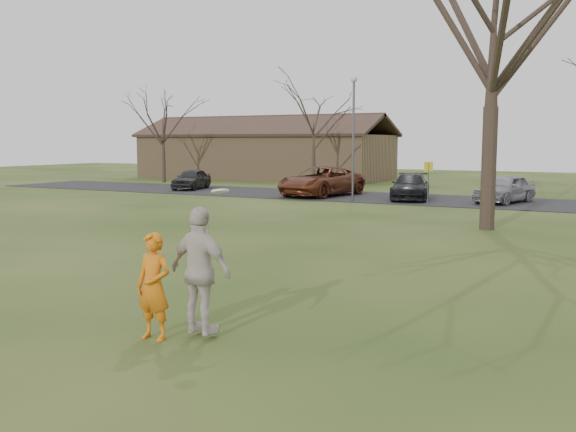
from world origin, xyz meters
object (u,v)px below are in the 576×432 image
at_px(car_3, 410,187).
at_px(big_tree, 494,22).
at_px(car_0, 191,179).
at_px(building, 264,155).
at_px(lamp_post, 353,122).
at_px(car_2, 321,181).
at_px(player_defender, 154,286).
at_px(catching_play, 201,271).
at_px(car_4, 505,188).

relative_size(car_3, big_tree, 0.32).
xyz_separation_m(car_0, building, (-2.11, 12.94, 1.25)).
bearing_deg(lamp_post, car_3, 40.85).
relative_size(car_2, car_3, 1.27).
xyz_separation_m(player_defender, catching_play, (0.62, 0.37, 0.24)).
xyz_separation_m(car_3, building, (-16.38, 13.44, 1.24)).
relative_size(car_2, lamp_post, 0.91).
xyz_separation_m(car_2, car_3, (5.01, 0.14, -0.14)).
relative_size(player_defender, car_0, 0.44).
distance_m(car_0, car_3, 14.27).
relative_size(building, big_tree, 1.47).
xyz_separation_m(player_defender, car_2, (-8.44, 24.49, 0.01)).
bearing_deg(player_defender, big_tree, 81.46).
bearing_deg(building, car_3, -39.37).
xyz_separation_m(car_3, lamp_post, (-2.38, -2.06, 3.27)).
bearing_deg(building, car_0, -80.72).
bearing_deg(big_tree, player_defender, -98.27).
relative_size(car_0, building, 0.18).
xyz_separation_m(car_4, lamp_post, (-7.01, -2.44, 3.23)).
height_order(player_defender, lamp_post, lamp_post).
height_order(building, big_tree, big_tree).
bearing_deg(catching_play, car_4, 88.66).
bearing_deg(car_3, building, 127.42).
height_order(player_defender, car_4, player_defender).
bearing_deg(big_tree, car_3, 120.46).
distance_m(car_2, lamp_post, 4.52).
bearing_deg(catching_play, car_3, 99.48).
bearing_deg(player_defender, car_4, 86.98).
xyz_separation_m(building, lamp_post, (14.00, -15.50, 2.04)).
relative_size(catching_play, big_tree, 0.16).
height_order(car_3, car_4, car_4).
relative_size(catching_play, lamp_post, 0.36).
bearing_deg(car_0, car_4, -14.56).
bearing_deg(car_2, big_tree, -32.38).
relative_size(player_defender, building, 0.08).
bearing_deg(player_defender, car_2, 108.75).
xyz_separation_m(car_2, car_4, (9.64, 0.52, -0.10)).
bearing_deg(car_0, car_3, -16.22).
height_order(player_defender, car_0, player_defender).
relative_size(car_3, car_4, 1.11).
bearing_deg(lamp_post, car_4, 19.22).
height_order(car_0, lamp_post, lamp_post).
relative_size(car_2, building, 0.28).
bearing_deg(big_tree, catching_play, -96.09).
distance_m(car_4, lamp_post, 8.10).
xyz_separation_m(player_defender, car_3, (-3.43, 24.63, -0.13)).
xyz_separation_m(car_2, building, (-11.37, 13.58, 1.10)).
bearing_deg(car_4, car_2, -159.55).
distance_m(player_defender, car_3, 24.86).
bearing_deg(car_3, car_2, 168.35).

